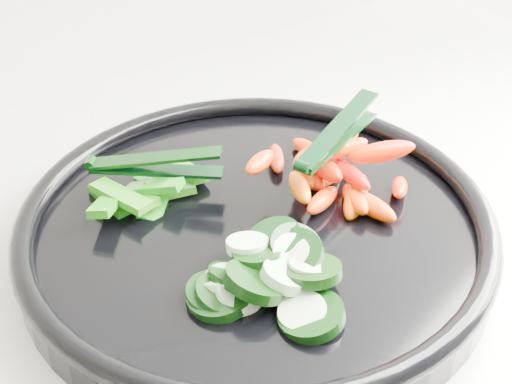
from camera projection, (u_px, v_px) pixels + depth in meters
veggie_tray at (256, 228)px, 0.56m from camera, size 0.38×0.38×0.04m
cucumber_pile at (262, 277)px, 0.50m from camera, size 0.13×0.12×0.04m
carrot_pile at (334, 172)px, 0.59m from camera, size 0.14×0.15×0.06m
pepper_pile at (147, 190)px, 0.58m from camera, size 0.11×0.07×0.03m
tong_carrot at (336, 136)px, 0.57m from camera, size 0.11×0.05×0.02m
tong_pepper at (151, 164)px, 0.58m from camera, size 0.10×0.08×0.02m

